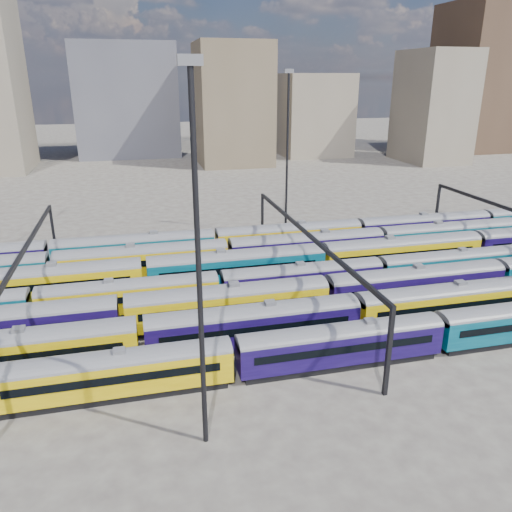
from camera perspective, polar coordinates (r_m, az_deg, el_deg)
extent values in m
plane|color=#433D38|center=(57.20, -4.00, -5.57)|extent=(500.00, 500.00, 0.00)
cube|color=black|center=(43.43, -15.49, -14.76)|extent=(17.75, 2.30, 0.65)
cube|color=#AF8E07|center=(42.52, -15.70, -12.89)|extent=(18.68, 2.71, 2.71)
cylinder|color=#4C4C51|center=(41.82, -15.88, -11.32)|extent=(18.68, 2.71, 2.71)
cube|color=black|center=(41.18, -15.78, -13.52)|extent=(16.44, 0.06, 0.70)
cube|color=black|center=(43.52, -15.71, -11.57)|extent=(16.44, 0.06, 0.70)
cube|color=slate|center=(41.46, -15.97, -10.46)|extent=(0.93, 0.84, 0.33)
cube|color=black|center=(46.40, 9.51, -11.83)|extent=(17.75, 2.30, 0.65)
cube|color=#0F0632|center=(45.56, 9.63, -10.02)|extent=(18.68, 2.71, 2.71)
cylinder|color=#4C4C51|center=(44.90, 9.73, -8.52)|extent=(18.68, 2.71, 2.71)
cube|color=black|center=(44.31, 10.36, -10.50)|extent=(16.44, 0.06, 0.70)
cube|color=black|center=(46.49, 8.99, -8.87)|extent=(16.44, 0.06, 0.70)
cube|color=slate|center=(44.57, 9.78, -7.70)|extent=(0.93, 0.84, 0.33)
cube|color=black|center=(48.83, -25.45, -11.90)|extent=(19.33, 2.51, 0.71)
cube|color=#AF8E07|center=(47.96, -25.77, -10.02)|extent=(20.34, 2.95, 2.95)
cylinder|color=#4C4C51|center=(47.29, -26.04, -8.46)|extent=(20.34, 2.95, 2.95)
cube|color=black|center=(46.52, -26.18, -10.53)|extent=(17.90, 0.06, 0.76)
cube|color=black|center=(49.09, -25.51, -8.82)|extent=(17.90, 0.06, 0.76)
cube|color=slate|center=(46.96, -26.18, -7.61)|extent=(1.02, 0.92, 0.36)
cube|color=black|center=(48.58, -0.23, -9.94)|extent=(19.33, 2.51, 0.71)
cube|color=#0F0632|center=(47.70, -0.24, -8.03)|extent=(20.34, 2.95, 2.95)
cylinder|color=#4C4C51|center=(47.03, -0.24, -6.44)|extent=(20.34, 2.95, 2.95)
cube|color=black|center=(46.25, 0.20, -8.48)|extent=(17.90, 0.06, 0.76)
cube|color=black|center=(48.83, -0.65, -6.87)|extent=(17.90, 0.06, 0.76)
cube|color=slate|center=(46.69, -0.24, -5.57)|extent=(1.02, 0.92, 0.36)
cube|color=black|center=(56.68, 20.97, -6.79)|extent=(19.33, 2.51, 0.71)
cube|color=#AF8E07|center=(55.93, 21.20, -5.10)|extent=(20.34, 2.95, 2.95)
cylinder|color=#4C4C51|center=(55.36, 21.39, -3.71)|extent=(20.34, 2.95, 2.95)
cube|color=black|center=(54.70, 22.12, -5.38)|extent=(17.90, 0.06, 0.76)
cube|color=black|center=(56.90, 20.41, -4.18)|extent=(17.90, 0.06, 0.76)
cube|color=slate|center=(55.07, 21.49, -2.96)|extent=(1.02, 0.92, 0.36)
cube|color=black|center=(53.54, -26.55, -9.22)|extent=(19.77, 2.56, 0.73)
cube|color=#0F0632|center=(52.73, -26.86, -7.43)|extent=(20.81, 3.02, 3.02)
cylinder|color=#4C4C51|center=(52.11, -27.11, -5.95)|extent=(20.81, 3.02, 3.02)
cube|color=black|center=(53.92, -26.59, -6.36)|extent=(18.31, 0.06, 0.78)
cube|color=slate|center=(51.80, -27.25, -5.14)|extent=(1.04, 0.94, 0.36)
cube|color=black|center=(52.61, -3.11, -7.49)|extent=(19.77, 2.56, 0.73)
cube|color=#AF8E07|center=(51.78, -3.15, -5.65)|extent=(20.81, 3.02, 3.02)
cylinder|color=#4C4C51|center=(51.15, -3.18, -4.12)|extent=(20.81, 3.02, 3.02)
cube|color=black|center=(50.27, -2.83, -6.00)|extent=(18.31, 0.06, 0.78)
cube|color=black|center=(53.00, -3.47, -4.60)|extent=(18.31, 0.06, 0.78)
cube|color=slate|center=(50.84, -3.20, -3.29)|extent=(1.04, 0.94, 0.36)
cube|color=black|center=(59.88, 17.52, -4.92)|extent=(19.77, 2.56, 0.73)
cube|color=#0F0632|center=(59.15, 17.71, -3.26)|extent=(20.81, 3.02, 3.02)
cylinder|color=#4C4C51|center=(58.61, 17.86, -1.91)|extent=(20.81, 3.02, 3.02)
cube|color=black|center=(57.84, 18.51, -3.50)|extent=(18.31, 0.06, 0.78)
cube|color=black|center=(60.22, 17.01, -2.40)|extent=(18.31, 0.06, 0.78)
cube|color=slate|center=(58.33, 17.94, -1.17)|extent=(1.04, 0.94, 0.36)
cube|color=black|center=(56.45, -14.04, -6.14)|extent=(18.06, 2.34, 0.67)
cube|color=#AF8E07|center=(55.74, -14.19, -4.56)|extent=(19.01, 2.76, 2.76)
cylinder|color=#4C4C51|center=(55.20, -14.31, -3.26)|extent=(19.01, 2.76, 2.76)
cube|color=black|center=(54.33, -14.21, -4.84)|extent=(16.73, 0.06, 0.71)
cube|color=black|center=(56.90, -14.22, -3.69)|extent=(16.73, 0.06, 0.71)
cube|color=slate|center=(54.93, -14.37, -2.55)|extent=(0.95, 0.86, 0.33)
cube|color=black|center=(59.27, 5.26, -4.32)|extent=(18.06, 2.34, 0.67)
cube|color=#0F0632|center=(58.59, 5.32, -2.79)|extent=(19.01, 2.76, 2.76)
cylinder|color=#4C4C51|center=(58.08, 5.36, -1.53)|extent=(19.01, 2.76, 2.76)
cube|color=black|center=(57.25, 5.78, -3.00)|extent=(16.73, 0.06, 0.71)
cube|color=black|center=(59.69, 4.89, -2.00)|extent=(16.73, 0.06, 0.71)
cube|color=slate|center=(57.82, 5.38, -0.86)|extent=(0.95, 0.86, 0.33)
cube|color=black|center=(67.88, 21.14, -2.43)|extent=(18.06, 2.34, 0.67)
cube|color=#043849|center=(67.29, 21.32, -1.08)|extent=(19.01, 2.76, 2.76)
cylinder|color=#4C4C51|center=(66.85, 21.47, 0.02)|extent=(19.01, 2.76, 2.76)
cube|color=black|center=(66.13, 22.03, -1.23)|extent=(16.73, 0.06, 0.71)
cube|color=black|center=(68.25, 20.70, -0.42)|extent=(16.73, 0.06, 0.71)
cube|color=slate|center=(66.62, 21.54, 0.61)|extent=(0.95, 0.86, 0.33)
cube|color=black|center=(61.94, -22.85, -4.74)|extent=(20.62, 2.68, 0.76)
cube|color=#AF8E07|center=(61.21, -23.09, -3.07)|extent=(21.71, 3.15, 3.15)
cylinder|color=#4C4C51|center=(60.66, -23.29, -1.70)|extent=(21.71, 3.15, 3.15)
cube|color=black|center=(59.61, -23.35, -3.31)|extent=(19.11, 0.06, 0.81)
cube|color=black|center=(62.54, -22.93, -2.20)|extent=(19.11, 0.06, 0.81)
cube|color=slate|center=(60.38, -23.39, -0.96)|extent=(1.09, 0.98, 0.38)
cube|color=black|center=(62.03, -2.13, -3.07)|extent=(20.62, 2.68, 0.76)
cube|color=#043849|center=(61.30, -2.15, -1.38)|extent=(21.71, 3.15, 3.15)
cylinder|color=#4C4C51|center=(60.75, -2.17, 0.00)|extent=(21.71, 3.15, 3.15)
cube|color=black|center=(59.70, -1.85, -1.58)|extent=(19.11, 0.06, 0.81)
cube|color=black|center=(62.62, -2.46, -0.55)|extent=(19.11, 0.06, 0.81)
cube|color=slate|center=(60.47, -2.18, 0.75)|extent=(1.09, 0.98, 0.38)
cube|color=black|center=(69.67, 16.14, -1.25)|extent=(20.62, 2.68, 0.76)
cube|color=#AF8E07|center=(69.02, 16.29, 0.26)|extent=(21.71, 3.15, 3.15)
cylinder|color=#4C4C51|center=(68.53, 16.42, 1.50)|extent=(21.71, 3.15, 3.15)
cube|color=black|center=(67.61, 16.98, 0.13)|extent=(19.11, 0.06, 0.81)
cube|color=black|center=(70.20, 15.69, 0.97)|extent=(19.11, 0.06, 0.81)
cube|color=slate|center=(68.28, 16.49, 2.17)|extent=(1.09, 0.98, 0.38)
cube|color=black|center=(65.60, -12.66, -2.26)|extent=(20.28, 2.63, 0.75)
cube|color=#AF8E07|center=(64.92, -12.79, -0.69)|extent=(21.34, 3.09, 3.09)
cylinder|color=#4C4C51|center=(64.41, -12.89, 0.60)|extent=(21.34, 3.09, 3.09)
cube|color=black|center=(63.32, -12.77, -0.86)|extent=(18.78, 0.06, 0.80)
cube|color=black|center=(66.27, -12.85, 0.07)|extent=(18.78, 0.06, 0.80)
cube|color=slate|center=(64.15, -12.95, 1.30)|extent=(1.07, 0.96, 0.37)
cube|color=black|center=(69.23, 5.75, -0.68)|extent=(20.28, 2.63, 0.75)
cube|color=#0F0632|center=(68.59, 5.81, 0.82)|extent=(21.34, 3.09, 3.09)
cylinder|color=#4C4C51|center=(68.11, 5.85, 2.06)|extent=(21.34, 3.09, 3.09)
cube|color=black|center=(67.08, 6.26, 0.70)|extent=(18.78, 0.06, 0.80)
cube|color=black|center=(69.87, 5.39, 1.52)|extent=(18.78, 0.06, 0.80)
cube|color=slate|center=(67.86, 5.88, 2.72)|extent=(1.07, 0.96, 0.37)
cube|color=black|center=(79.03, 20.94, 0.69)|extent=(20.28, 2.63, 0.75)
cube|color=#043849|center=(78.47, 21.11, 2.01)|extent=(21.34, 3.09, 3.09)
cylinder|color=#4C4C51|center=(78.05, 21.25, 3.09)|extent=(21.34, 3.09, 3.09)
cube|color=black|center=(77.15, 21.79, 1.92)|extent=(18.78, 0.06, 0.80)
cube|color=black|center=(79.60, 20.52, 2.61)|extent=(18.78, 0.06, 0.80)
cube|color=slate|center=(77.84, 21.33, 3.67)|extent=(1.07, 0.96, 0.37)
cube|color=black|center=(70.28, -13.53, -0.83)|extent=(20.20, 2.62, 0.74)
cube|color=#043849|center=(69.65, -13.65, 0.64)|extent=(21.26, 3.08, 3.08)
cylinder|color=#4C4C51|center=(69.17, -13.75, 1.85)|extent=(21.26, 3.08, 3.08)
cube|color=black|center=(68.05, -13.66, 0.52)|extent=(18.71, 0.06, 0.80)
cube|color=black|center=(71.02, -13.70, 1.32)|extent=(18.71, 0.06, 0.80)
cube|color=slate|center=(68.93, -13.81, 2.50)|extent=(1.06, 0.96, 0.37)
cube|color=black|center=(73.39, 3.75, 0.58)|extent=(20.20, 2.62, 0.74)
cube|color=#AF8E07|center=(72.79, 3.78, 2.00)|extent=(21.26, 3.08, 3.08)
cylinder|color=#4C4C51|center=(72.33, 3.81, 3.16)|extent=(21.26, 3.08, 3.08)
cube|color=black|center=(71.26, 4.16, 1.91)|extent=(18.71, 0.06, 0.80)
cube|color=black|center=(74.10, 3.43, 2.63)|extent=(18.71, 0.06, 0.80)
cube|color=slate|center=(72.10, 3.82, 3.79)|extent=(1.06, 0.96, 0.37)
cube|color=black|center=(82.40, 18.42, 1.74)|extent=(20.20, 2.62, 0.74)
cube|color=#0F0632|center=(81.86, 18.56, 3.01)|extent=(21.26, 3.08, 3.08)
cylinder|color=#4C4C51|center=(81.46, 18.68, 4.05)|extent=(21.26, 3.08, 3.08)
cube|color=black|center=(80.51, 19.17, 2.95)|extent=(18.71, 0.06, 0.80)
cube|color=black|center=(83.03, 18.03, 3.56)|extent=(18.71, 0.06, 0.80)
cube|color=slate|center=(81.26, 18.74, 4.61)|extent=(1.06, 0.96, 0.37)
cube|color=black|center=(74.81, -22.14, 2.42)|extent=(0.35, 0.35, 8.00)
cube|color=black|center=(54.90, -25.23, 0.18)|extent=(0.30, 40.00, 0.45)
cube|color=black|center=(41.47, 14.93, -10.48)|extent=(0.35, 0.35, 8.00)
cube|color=black|center=(76.18, 0.73, 4.20)|extent=(0.35, 0.35, 8.00)
cube|color=black|center=(56.75, 5.81, 2.62)|extent=(0.30, 40.00, 0.45)
cube|color=black|center=(88.37, 20.00, 5.19)|extent=(0.35, 0.35, 8.00)
cylinder|color=black|center=(31.57, -6.52, -2.55)|extent=(0.36, 0.36, 25.00)
cube|color=slate|center=(29.25, -7.55, 21.33)|extent=(1.40, 0.50, 0.60)
cylinder|color=black|center=(79.51, 3.58, 11.09)|extent=(0.36, 0.36, 25.00)
cube|color=slate|center=(78.62, 3.78, 20.35)|extent=(1.40, 0.50, 0.60)
cube|color=#38383F|center=(174.19, -14.55, 16.84)|extent=(31.45, 23.82, 34.83)
cube|color=brown|center=(151.19, -2.68, 16.90)|extent=(20.53, 21.40, 33.97)
cube|color=#665B4C|center=(170.30, 6.57, 15.71)|extent=(21.40, 20.66, 25.64)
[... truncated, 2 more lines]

